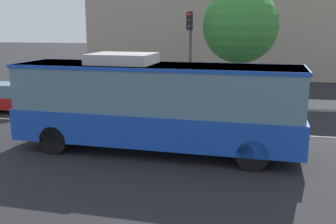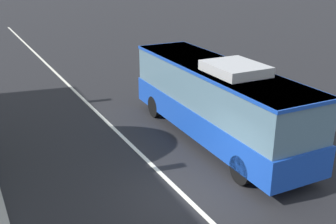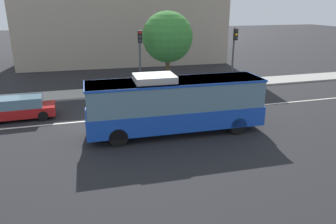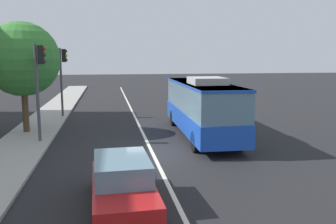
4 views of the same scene
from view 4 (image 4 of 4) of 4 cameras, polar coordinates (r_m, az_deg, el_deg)
ground_plane at (r=16.88m, az=-2.51°, el=-6.69°), size 160.00×160.00×0.00m
sidewalk_kerb at (r=17.30m, az=-24.37°, el=-6.87°), size 80.00×2.77×0.14m
lane_centre_line at (r=16.88m, az=-2.51°, el=-6.68°), size 76.00×0.16×0.01m
transit_bus at (r=20.27m, az=5.46°, el=1.12°), size 10.07×2.78×3.46m
sedan_red at (r=11.07m, az=-7.37°, el=-11.27°), size 4.56×1.95×1.46m
traffic_light_mid_block at (r=19.43m, az=-20.08°, el=5.49°), size 0.33×0.62×5.20m
traffic_light_far_corner at (r=27.46m, az=-16.66°, el=6.47°), size 0.34×0.62×5.20m
street_tree_kerbside_left at (r=22.29m, az=-22.52°, el=7.88°), size 4.31×4.31×6.57m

